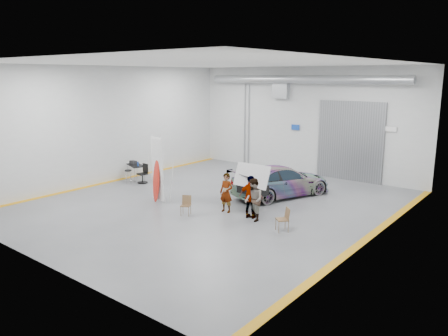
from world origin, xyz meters
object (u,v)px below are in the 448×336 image
Objects in this scene: sedan_car at (281,181)px; person_c at (251,197)px; office_chair at (143,175)px; folding_chair_far at (282,224)px; person_a at (226,193)px; person_b at (254,200)px; folding_chair_near at (186,209)px; surfboard_display at (157,175)px; work_table at (135,165)px; shop_stool at (128,177)px.

person_c is at bearing 123.19° from sedan_car.
folding_chair_far is at bearing -4.19° from office_chair.
person_b is (1.49, -0.20, 0.02)m from person_a.
office_chair is (-9.45, 1.72, 0.16)m from folding_chair_far.
folding_chair_near is 0.90× the size of folding_chair_far.
surfboard_display is 3.85m from office_chair.
office_chair reaches higher than folding_chair_near.
folding_chair_far is (2.99, -0.53, -0.55)m from person_a.
person_a is 0.98× the size of person_b.
sedan_car reaches higher than work_table.
surfboard_display reaches higher than person_a.
folding_chair_far is at bearing 151.37° from person_c.
folding_chair_near is at bearing 18.38° from person_c.
surfboard_display is (-3.70, -4.28, 0.53)m from sedan_car.
shop_stool is 0.74× the size of office_chair.
work_table is at bearing 128.22° from folding_chair_near.
shop_stool is 1.13m from work_table.
sedan_car is 6.69× the size of shop_stool.
person_c is at bearing -4.07° from shop_stool.
work_table reaches higher than shop_stool.
person_a is at bearing 25.02° from folding_chair_near.
surfboard_display is 3.11× the size of office_chair.
person_c is 2.18× the size of folding_chair_near.
surfboard_display is at bearing -20.04° from shop_stool.
shop_stool is at bearing 171.22° from person_a.
person_b is 2.26× the size of shop_stool.
person_c is 8.17m from shop_stool.
office_chair is at bearing 159.24° from surfboard_display.
sedan_car is 8.14m from work_table.
work_table is at bearing -157.50° from person_b.
person_b is 4.79m from surfboard_display.
person_c is 8.79m from work_table.
folding_chair_far is (1.74, -0.52, -0.58)m from person_c.
sedan_car is 3.62m from person_c.
person_c is at bearing -4.86° from person_a.
work_table reaches higher than office_chair.
person_c is (0.79, -3.53, 0.14)m from sedan_car.
shop_stool is at bearing -118.98° from office_chair.
work_table is (-4.17, 2.23, -0.45)m from surfboard_display.
shop_stool is 0.76m from office_chair.
person_c is 2.32× the size of shop_stool.
folding_chair_far is 0.88× the size of office_chair.
sedan_car is 3.48× the size of work_table.
surfboard_display is 6.31m from folding_chair_far.
person_a is 7.56m from work_table.
sedan_car is at bearing 24.70° from office_chair.
folding_chair_far is (1.50, -0.33, -0.56)m from person_b.
sedan_car is at bearing 78.48° from person_a.
folding_chair_near is (-2.50, -1.14, -0.59)m from person_b.
sedan_car is 7.93m from shop_stool.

